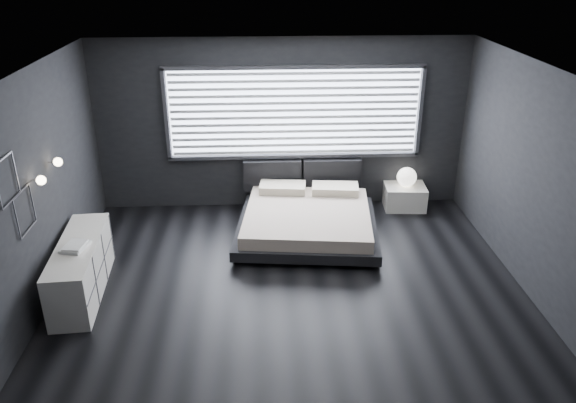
{
  "coord_description": "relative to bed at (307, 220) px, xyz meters",
  "views": [
    {
      "loc": [
        -0.36,
        -6.04,
        4.04
      ],
      "look_at": [
        0.0,
        0.85,
        0.9
      ],
      "focal_mm": 35.0,
      "sensor_mm": 36.0,
      "label": 1
    }
  ],
  "objects": [
    {
      "name": "headboard",
      "position": [
        -0.0,
        1.06,
        0.32
      ],
      "size": [
        1.96,
        0.16,
        0.52
      ],
      "color": "black",
      "rests_on": "ground"
    },
    {
      "name": "sconce_near",
      "position": [
        -3.22,
        -1.53,
        1.35
      ],
      "size": [
        0.18,
        0.11,
        0.11
      ],
      "color": "silver",
      "rests_on": "ground"
    },
    {
      "name": "room",
      "position": [
        -0.33,
        -1.58,
        1.15
      ],
      "size": [
        6.04,
        6.0,
        2.8
      ],
      "color": "black",
      "rests_on": "ground"
    },
    {
      "name": "dresser",
      "position": [
        -2.98,
        -1.41,
        0.1
      ],
      "size": [
        0.61,
        1.77,
        0.69
      ],
      "color": "silver",
      "rests_on": "ground"
    },
    {
      "name": "sconce_far",
      "position": [
        -3.22,
        -0.93,
        1.35
      ],
      "size": [
        0.18,
        0.11,
        0.11
      ],
      "color": "silver",
      "rests_on": "ground"
    },
    {
      "name": "wall_art_upper",
      "position": [
        -3.31,
        -2.13,
        1.6
      ],
      "size": [
        0.01,
        0.48,
        0.48
      ],
      "color": "#47474C",
      "rests_on": "ground"
    },
    {
      "name": "wall_art_lower",
      "position": [
        -3.31,
        -1.88,
        1.13
      ],
      "size": [
        0.01,
        0.48,
        0.48
      ],
      "color": "#47474C",
      "rests_on": "ground"
    },
    {
      "name": "orb_lamp",
      "position": [
        1.73,
        0.9,
        0.3
      ],
      "size": [
        0.32,
        0.32,
        0.32
      ],
      "primitive_type": "sphere",
      "color": "white",
      "rests_on": "nightstand"
    },
    {
      "name": "nightstand",
      "position": [
        1.72,
        0.92,
        -0.05
      ],
      "size": [
        0.71,
        0.61,
        0.39
      ],
      "primitive_type": "cube",
      "rotation": [
        0.0,
        0.0,
        -0.07
      ],
      "color": "silver",
      "rests_on": "ground"
    },
    {
      "name": "bed",
      "position": [
        0.0,
        0.0,
        0.0
      ],
      "size": [
        2.29,
        2.21,
        0.54
      ],
      "color": "black",
      "rests_on": "ground"
    },
    {
      "name": "window",
      "position": [
        -0.13,
        1.11,
        1.36
      ],
      "size": [
        4.14,
        0.09,
        1.52
      ],
      "color": "white",
      "rests_on": "ground"
    },
    {
      "name": "book_stack",
      "position": [
        -2.97,
        -1.53,
        0.48
      ],
      "size": [
        0.32,
        0.38,
        0.07
      ],
      "color": "white",
      "rests_on": "dresser"
    }
  ]
}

